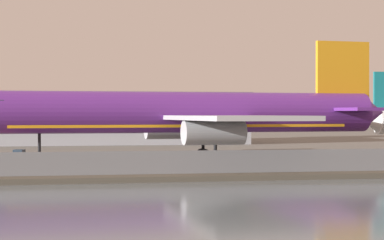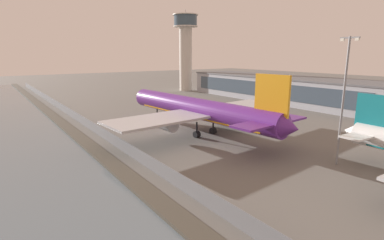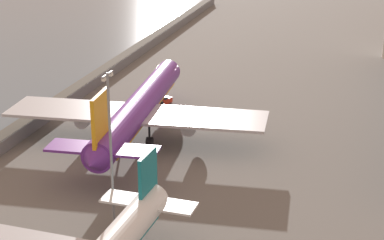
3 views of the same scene
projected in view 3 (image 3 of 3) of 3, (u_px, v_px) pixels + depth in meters
ground_plane at (127, 126)px, 125.72m from camera, size 500.00×500.00×0.00m
shoreline_seawall at (33, 116)px, 130.73m from camera, size 320.00×3.00×0.50m
perimeter_fence at (53, 113)px, 129.28m from camera, size 280.00×0.10×2.44m
cargo_jet_purple at (139, 109)px, 117.43m from camera, size 55.43×47.98×15.48m
baggage_tug at (165, 100)px, 138.28m from camera, size 3.52×2.44×1.80m
apron_light_mast_apron_west at (110, 142)px, 85.28m from camera, size 3.20×0.40×21.81m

